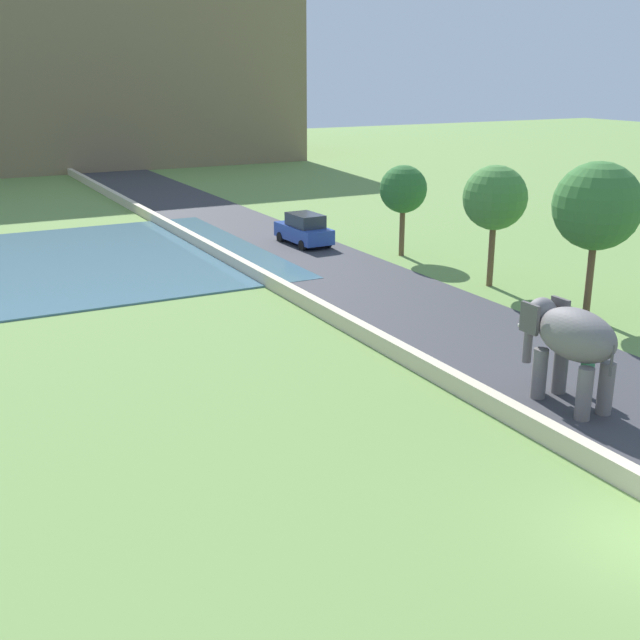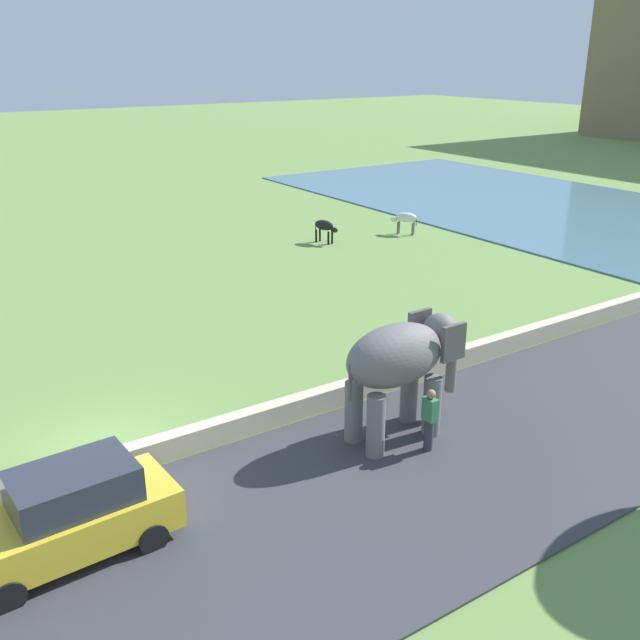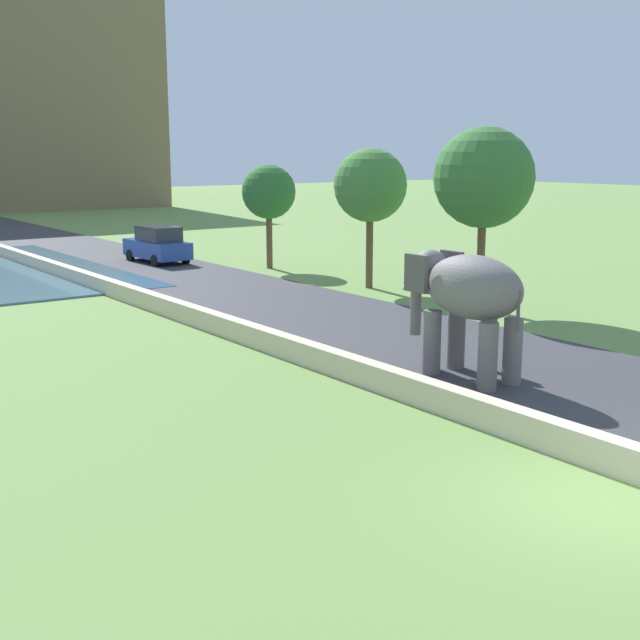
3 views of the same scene
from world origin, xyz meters
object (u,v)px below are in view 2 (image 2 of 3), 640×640
object	(u,v)px
person_beside_elephant	(429,419)
car_yellow	(69,514)
elephant	(402,361)
cow_black	(325,227)
cow_white	(405,219)

from	to	relation	value
person_beside_elephant	car_yellow	distance (m)	8.09
elephant	cow_black	size ratio (longest dim) A/B	2.44
car_yellow	elephant	bearing A→B (deg)	90.00
car_yellow	cow_black	size ratio (longest dim) A/B	2.87
person_beside_elephant	cow_black	xyz separation A→B (m)	(-17.68, 9.05, -0.04)
elephant	person_beside_elephant	world-z (taller)	elephant
elephant	cow_white	size ratio (longest dim) A/B	2.67
person_beside_elephant	cow_white	distance (m)	21.63
elephant	person_beside_elephant	size ratio (longest dim) A/B	2.13
car_yellow	cow_white	xyz separation A→B (m)	(-15.93, 21.57, -0.06)
car_yellow	cow_white	size ratio (longest dim) A/B	3.13
person_beside_elephant	car_yellow	world-z (taller)	car_yellow
elephant	cow_black	world-z (taller)	elephant
car_yellow	cow_black	distance (m)	23.93
person_beside_elephant	cow_white	size ratio (longest dim) A/B	1.25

